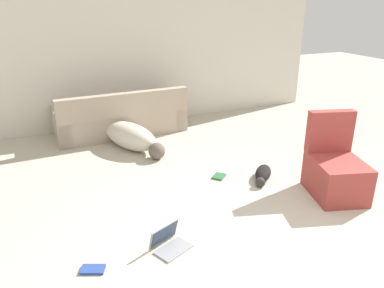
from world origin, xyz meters
The scene contains 9 objects.
ground_plane centered at (0.00, 0.00, 0.00)m, with size 20.00×20.00×0.00m, color #BCB29E.
wall_back centered at (0.00, 4.36, 1.32)m, with size 6.63×0.06×2.64m.
couch centered at (-0.62, 3.85, 0.25)m, with size 2.12×0.85×0.75m.
dog centered at (-0.64, 3.14, 0.18)m, with size 0.83×1.48×0.38m.
cat centered at (0.60, 1.49, 0.07)m, with size 0.47×0.52×0.14m.
laptop_open centered at (-0.96, 0.67, 0.07)m, with size 0.40×0.37×0.21m.
book_green centered at (0.12, 1.75, 0.01)m, with size 0.22×0.22×0.02m.
book_blue centered at (-1.65, 0.62, 0.01)m, with size 0.23×0.18×0.02m.
side_chair centered at (1.15, 0.87, 0.30)m, with size 0.71×0.81×0.93m.
Camera 1 is at (-1.88, -2.03, 2.14)m, focal length 35.00 mm.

